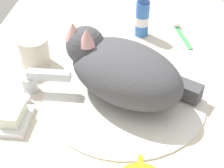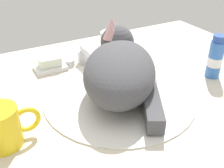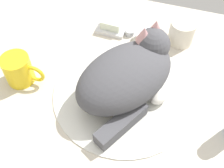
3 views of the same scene
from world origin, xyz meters
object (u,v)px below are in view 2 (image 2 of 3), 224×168
(faucet, at_px, (86,56))
(cat, at_px, (120,68))
(toothpaste_bottle, at_px, (215,58))
(soap_bar, at_px, (50,62))
(rinse_cup, at_px, (112,43))
(coffee_mug, at_px, (2,127))

(faucet, xyz_separation_m, cat, (0.01, -0.20, 0.05))
(toothpaste_bottle, bearing_deg, soap_bar, 146.45)
(cat, height_order, toothpaste_bottle, cat)
(rinse_cup, relative_size, toothpaste_bottle, 0.62)
(coffee_mug, relative_size, rinse_cup, 1.52)
(faucet, bearing_deg, toothpaste_bottle, -40.13)
(faucet, bearing_deg, coffee_mug, -138.68)
(soap_bar, distance_m, toothpaste_bottle, 0.47)
(cat, bearing_deg, rinse_cup, 66.01)
(rinse_cup, distance_m, soap_bar, 0.22)
(toothpaste_bottle, bearing_deg, rinse_cup, 122.45)
(rinse_cup, bearing_deg, cat, -113.99)
(soap_bar, bearing_deg, toothpaste_bottle, -33.55)
(faucet, bearing_deg, soap_bar, 169.69)
(toothpaste_bottle, bearing_deg, cat, 171.21)
(faucet, relative_size, coffee_mug, 1.02)
(faucet, xyz_separation_m, soap_bar, (-0.11, 0.02, -0.00))
(coffee_mug, xyz_separation_m, rinse_cup, (0.39, 0.28, -0.00))
(cat, bearing_deg, soap_bar, 117.76)
(coffee_mug, bearing_deg, cat, 9.81)
(rinse_cup, bearing_deg, toothpaste_bottle, -57.55)
(faucet, distance_m, rinse_cup, 0.12)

